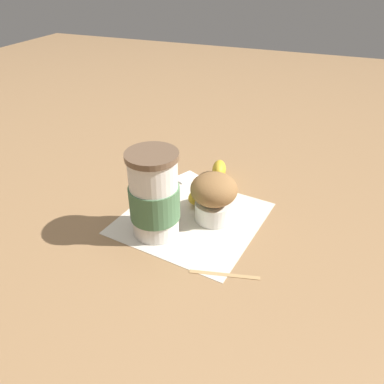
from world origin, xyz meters
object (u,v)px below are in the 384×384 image
at_px(muffin, 214,196).
at_px(sugar_packet, 186,177).
at_px(banana, 214,182).
at_px(coffee_cup, 154,196).

relative_size(muffin, sugar_packet, 1.85).
bearing_deg(sugar_packet, banana, -110.20).
relative_size(coffee_cup, muffin, 1.68).
bearing_deg(banana, sugar_packet, 69.80).
xyz_separation_m(coffee_cup, muffin, (0.07, -0.08, -0.02)).
distance_m(banana, sugar_packet, 0.08).
relative_size(muffin, banana, 0.52).
distance_m(coffee_cup, banana, 0.18).
bearing_deg(coffee_cup, banana, -17.68).
height_order(coffee_cup, banana, coffee_cup).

